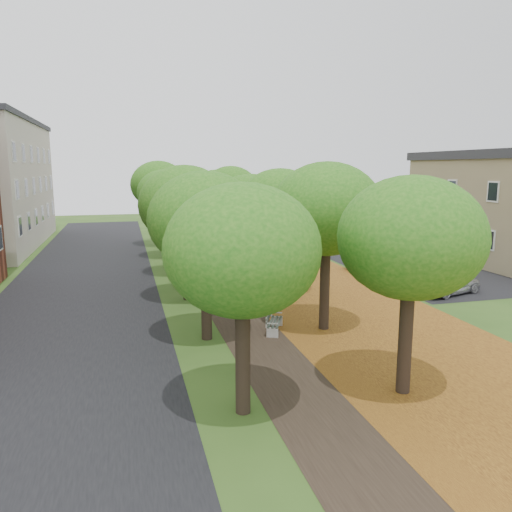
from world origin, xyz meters
TOP-DOWN VIEW (x-y plane):
  - ground at (0.00, 0.00)m, footprint 120.00×120.00m
  - street_asphalt at (-7.50, 15.00)m, footprint 8.00×70.00m
  - footpath at (0.00, 15.00)m, footprint 3.20×70.00m
  - leaf_verge at (5.00, 15.00)m, footprint 7.50×70.00m
  - parking_lot at (13.50, 16.00)m, footprint 9.00×16.00m
  - tree_row_west at (-2.20, 15.00)m, footprint 4.24×34.24m
  - tree_row_east at (2.60, 15.00)m, footprint 4.24×34.24m
  - bench at (0.51, 6.17)m, footprint 1.08×1.67m
  - car_silver at (11.00, 9.61)m, footprint 4.06×2.57m
  - car_red at (11.22, 15.39)m, footprint 4.23×1.66m
  - car_grey at (11.61, 14.99)m, footprint 4.74×2.67m
  - car_white at (11.00, 16.76)m, footprint 5.53×4.11m

SIDE VIEW (x-z plane):
  - ground at x=0.00m, z-range 0.00..0.00m
  - street_asphalt at x=-7.50m, z-range 0.00..0.01m
  - parking_lot at x=13.50m, z-range 0.00..0.01m
  - footpath at x=0.00m, z-range 0.00..0.01m
  - leaf_verge at x=5.00m, z-range 0.00..0.01m
  - bench at x=0.51m, z-range 0.02..0.78m
  - car_silver at x=11.00m, z-range 0.00..1.29m
  - car_grey at x=11.61m, z-range 0.00..1.30m
  - car_red at x=11.22m, z-range 0.00..1.37m
  - car_white at x=11.00m, z-range 0.00..1.40m
  - tree_row_west at x=-2.20m, z-range 1.42..7.90m
  - tree_row_east at x=2.60m, z-range 1.42..7.90m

